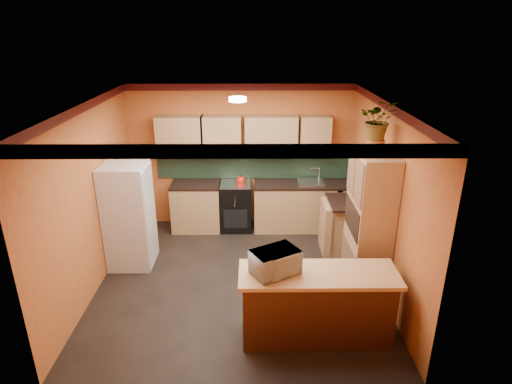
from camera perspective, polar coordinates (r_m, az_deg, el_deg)
room_shell at (r=6.16m, az=-2.28°, el=6.52°), size 4.24×4.24×2.72m
base_cabinets_back at (r=8.14m, az=1.72°, el=-1.97°), size 3.65×0.60×0.88m
countertop_back at (r=7.97m, az=1.76°, el=1.06°), size 3.65×0.62×0.04m
stove at (r=8.14m, az=-2.68°, el=-1.89°), size 0.58×0.58×0.91m
kettle at (r=7.89m, az=-2.04°, el=1.61°), size 0.19×0.19×0.18m
sink at (r=8.03m, az=7.30°, el=1.30°), size 0.48×0.40×0.03m
base_cabinets_right at (r=7.50m, az=11.81°, el=-4.60°), size 0.60×0.80×0.88m
countertop_right at (r=7.31m, az=12.08°, el=-1.35°), size 0.62×0.80×0.04m
fridge at (r=7.06m, az=-16.61°, el=-3.07°), size 0.68×0.66×1.70m
pantry at (r=6.25m, az=14.78°, el=-4.16°), size 0.48×0.90×2.10m
fern_pot at (r=5.91m, az=15.68°, el=6.00°), size 0.22×0.22×0.16m
fern at (r=5.83m, az=16.02°, el=9.26°), size 0.54×0.49×0.53m
breakfast_bar at (r=5.48m, az=8.09°, el=-14.94°), size 1.80×0.55×0.88m
bar_top at (r=5.22m, az=8.35°, el=-10.82°), size 1.90×0.65×0.05m
microwave at (r=5.08m, az=2.56°, el=-9.29°), size 0.65×0.58×0.30m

